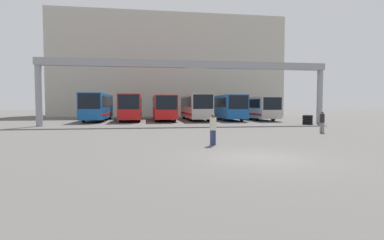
{
  "coord_description": "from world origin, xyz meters",
  "views": [
    {
      "loc": [
        -4.35,
        -11.01,
        2.1
      ],
      "look_at": [
        0.78,
        22.13,
        0.3
      ],
      "focal_mm": 28.0,
      "sensor_mm": 36.0,
      "label": 1
    }
  ],
  "objects_px": {
    "bus_slot_2": "(164,106)",
    "pedestrian_near_center": "(322,121)",
    "bus_slot_1": "(131,106)",
    "pedestrian_mid_left": "(213,128)",
    "bus_slot_5": "(256,107)",
    "tire_stack": "(308,120)",
    "bus_slot_4": "(227,106)",
    "bus_slot_0": "(98,105)",
    "bus_slot_3": "(195,106)"
  },
  "relations": [
    {
      "from": "bus_slot_1",
      "to": "pedestrian_mid_left",
      "type": "height_order",
      "value": "bus_slot_1"
    },
    {
      "from": "bus_slot_4",
      "to": "tire_stack",
      "type": "bearing_deg",
      "value": -58.85
    },
    {
      "from": "bus_slot_3",
      "to": "bus_slot_4",
      "type": "height_order",
      "value": "bus_slot_3"
    },
    {
      "from": "bus_slot_4",
      "to": "bus_slot_5",
      "type": "height_order",
      "value": "bus_slot_4"
    },
    {
      "from": "bus_slot_0",
      "to": "bus_slot_1",
      "type": "height_order",
      "value": "bus_slot_0"
    },
    {
      "from": "bus_slot_2",
      "to": "pedestrian_near_center",
      "type": "distance_m",
      "value": 21.45
    },
    {
      "from": "bus_slot_0",
      "to": "bus_slot_2",
      "type": "bearing_deg",
      "value": -0.65
    },
    {
      "from": "bus_slot_4",
      "to": "pedestrian_near_center",
      "type": "xyz_separation_m",
      "value": [
        2.14,
        -18.25,
        -1.0
      ]
    },
    {
      "from": "bus_slot_3",
      "to": "pedestrian_mid_left",
      "type": "distance_m",
      "value": 24.13
    },
    {
      "from": "tire_stack",
      "to": "bus_slot_0",
      "type": "bearing_deg",
      "value": 155.23
    },
    {
      "from": "bus_slot_4",
      "to": "pedestrian_mid_left",
      "type": "distance_m",
      "value": 24.49
    },
    {
      "from": "tire_stack",
      "to": "bus_slot_1",
      "type": "bearing_deg",
      "value": 151.91
    },
    {
      "from": "bus_slot_5",
      "to": "tire_stack",
      "type": "bearing_deg",
      "value": -79.7
    },
    {
      "from": "bus_slot_3",
      "to": "tire_stack",
      "type": "bearing_deg",
      "value": -45.71
    },
    {
      "from": "bus_slot_2",
      "to": "pedestrian_near_center",
      "type": "height_order",
      "value": "bus_slot_2"
    },
    {
      "from": "pedestrian_near_center",
      "to": "bus_slot_0",
      "type": "bearing_deg",
      "value": -171.69
    },
    {
      "from": "pedestrian_mid_left",
      "to": "pedestrian_near_center",
      "type": "bearing_deg",
      "value": -174.03
    },
    {
      "from": "bus_slot_2",
      "to": "pedestrian_mid_left",
      "type": "height_order",
      "value": "bus_slot_2"
    },
    {
      "from": "bus_slot_2",
      "to": "bus_slot_4",
      "type": "bearing_deg",
      "value": -3.36
    },
    {
      "from": "pedestrian_mid_left",
      "to": "pedestrian_near_center",
      "type": "distance_m",
      "value": 10.62
    },
    {
      "from": "bus_slot_1",
      "to": "bus_slot_3",
      "type": "bearing_deg",
      "value": 3.64
    },
    {
      "from": "pedestrian_mid_left",
      "to": "tire_stack",
      "type": "bearing_deg",
      "value": -156.75
    },
    {
      "from": "bus_slot_3",
      "to": "bus_slot_4",
      "type": "bearing_deg",
      "value": -7.15
    },
    {
      "from": "pedestrian_mid_left",
      "to": "bus_slot_5",
      "type": "bearing_deg",
      "value": -138.74
    },
    {
      "from": "bus_slot_5",
      "to": "bus_slot_4",
      "type": "bearing_deg",
      "value": -179.92
    },
    {
      "from": "bus_slot_0",
      "to": "pedestrian_mid_left",
      "type": "relative_size",
      "value": 7.08
    },
    {
      "from": "tire_stack",
      "to": "bus_slot_2",
      "type": "bearing_deg",
      "value": 144.1
    },
    {
      "from": "bus_slot_2",
      "to": "bus_slot_5",
      "type": "distance_m",
      "value": 12.38
    },
    {
      "from": "bus_slot_4",
      "to": "pedestrian_mid_left",
      "type": "relative_size",
      "value": 6.36
    },
    {
      "from": "bus_slot_2",
      "to": "bus_slot_4",
      "type": "xyz_separation_m",
      "value": [
        8.25,
        -0.48,
        0.04
      ]
    },
    {
      "from": "bus_slot_2",
      "to": "pedestrian_near_center",
      "type": "xyz_separation_m",
      "value": [
        10.39,
        -18.74,
        -0.96
      ]
    },
    {
      "from": "bus_slot_1",
      "to": "bus_slot_2",
      "type": "xyz_separation_m",
      "value": [
        4.12,
        0.49,
        -0.06
      ]
    },
    {
      "from": "bus_slot_2",
      "to": "bus_slot_3",
      "type": "bearing_deg",
      "value": 0.45
    },
    {
      "from": "bus_slot_2",
      "to": "tire_stack",
      "type": "xyz_separation_m",
      "value": [
        14.15,
        -10.24,
        -1.32
      ]
    },
    {
      "from": "bus_slot_1",
      "to": "bus_slot_3",
      "type": "height_order",
      "value": "bus_slot_3"
    },
    {
      "from": "bus_slot_0",
      "to": "tire_stack",
      "type": "height_order",
      "value": "bus_slot_0"
    },
    {
      "from": "bus_slot_3",
      "to": "bus_slot_1",
      "type": "bearing_deg",
      "value": -176.36
    },
    {
      "from": "bus_slot_0",
      "to": "bus_slot_1",
      "type": "bearing_deg",
      "value": -8.07
    },
    {
      "from": "pedestrian_near_center",
      "to": "tire_stack",
      "type": "xyz_separation_m",
      "value": [
        3.76,
        8.5,
        -0.36
      ]
    },
    {
      "from": "bus_slot_2",
      "to": "bus_slot_5",
      "type": "height_order",
      "value": "bus_slot_2"
    },
    {
      "from": "bus_slot_0",
      "to": "bus_slot_3",
      "type": "xyz_separation_m",
      "value": [
        12.37,
        -0.06,
        -0.04
      ]
    },
    {
      "from": "pedestrian_mid_left",
      "to": "bus_slot_2",
      "type": "bearing_deg",
      "value": -110.4
    },
    {
      "from": "pedestrian_near_center",
      "to": "bus_slot_4",
      "type": "bearing_deg",
      "value": 150.3
    },
    {
      "from": "bus_slot_4",
      "to": "bus_slot_0",
      "type": "bearing_deg",
      "value": 178.0
    },
    {
      "from": "bus_slot_3",
      "to": "pedestrian_mid_left",
      "type": "height_order",
      "value": "bus_slot_3"
    },
    {
      "from": "pedestrian_near_center",
      "to": "tire_stack",
      "type": "bearing_deg",
      "value": 119.75
    },
    {
      "from": "bus_slot_3",
      "to": "pedestrian_near_center",
      "type": "distance_m",
      "value": 19.82
    },
    {
      "from": "pedestrian_mid_left",
      "to": "bus_slot_4",
      "type": "bearing_deg",
      "value": -130.02
    },
    {
      "from": "bus_slot_1",
      "to": "pedestrian_mid_left",
      "type": "relative_size",
      "value": 6.36
    },
    {
      "from": "bus_slot_5",
      "to": "pedestrian_near_center",
      "type": "bearing_deg",
      "value": -96.2
    }
  ]
}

